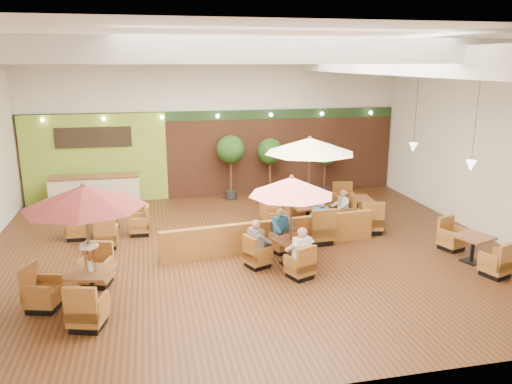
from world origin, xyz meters
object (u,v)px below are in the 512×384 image
object	(u,v)px
table_1	(289,200)
diner_2	(258,238)
booth_divider	(272,235)
service_counter	(96,192)
table_0	(83,219)
table_3	(108,223)
diner_4	(341,205)
diner_1	(282,226)
topiary_1	(270,154)
table_2	(309,168)
table_5	(356,211)
table_4	(473,249)
diner_0	(300,248)
topiary_2	(325,156)
topiary_0	(231,152)
diner_3	(320,217)

from	to	relation	value
table_1	diner_2	distance (m)	1.22
booth_divider	service_counter	bearing A→B (deg)	127.35
table_0	booth_divider	bearing A→B (deg)	42.79
table_3	diner_4	distance (m)	6.94
diner_1	topiary_1	bearing A→B (deg)	-122.52
table_2	table_5	size ratio (longest dim) A/B	1.04
table_4	diner_4	size ratio (longest dim) A/B	3.31
table_5	diner_2	world-z (taller)	diner_2
diner_0	topiary_2	bearing A→B (deg)	49.10
topiary_1	diner_2	distance (m)	6.77
diner_0	booth_divider	bearing A→B (deg)	78.87
service_counter	table_4	xyz separation A→B (m)	(9.80, -7.09, -0.24)
topiary_0	diner_4	distance (m)	5.01
table_4	topiary_0	xyz separation A→B (m)	(-5.01, 7.29, 1.44)
topiary_0	diner_2	bearing A→B (deg)	-93.62
topiary_0	diner_3	size ratio (longest dim) A/B	2.83
topiary_1	table_5	bearing A→B (deg)	-61.76
table_2	topiary_0	size ratio (longest dim) A/B	1.21
diner_0	diner_1	bearing A→B (deg)	72.97
table_4	diner_0	world-z (taller)	diner_0
topiary_0	diner_0	distance (m)	7.36
table_1	table_4	world-z (taller)	table_1
diner_3	topiary_0	bearing A→B (deg)	104.10
service_counter	diner_2	size ratio (longest dim) A/B	3.81
diner_1	table_2	bearing A→B (deg)	-150.78
table_4	table_2	bearing A→B (deg)	117.77
diner_1	booth_divider	bearing A→B (deg)	-70.32
booth_divider	topiary_2	world-z (taller)	topiary_2
service_counter	table_5	size ratio (longest dim) A/B	1.08
diner_2	table_5	bearing A→B (deg)	100.96
table_3	table_4	size ratio (longest dim) A/B	0.94
booth_divider	topiary_0	distance (m)	5.55
booth_divider	table_4	size ratio (longest dim) A/B	2.41
table_2	diner_0	distance (m)	3.63
table_1	diner_0	world-z (taller)	table_1
table_2	diner_3	bearing A→B (deg)	-92.35
table_5	diner_4	bearing A→B (deg)	-137.58
topiary_1	diner_2	xyz separation A→B (m)	(-1.89, -6.44, -0.91)
table_1	diner_3	size ratio (longest dim) A/B	2.85
table_4	table_5	bearing A→B (deg)	94.94
topiary_0	diner_1	distance (m)	5.71
service_counter	table_3	world-z (taller)	table_3
table_2	topiary_0	distance (m)	4.40
service_counter	booth_divider	world-z (taller)	service_counter
table_1	diner_2	world-z (taller)	table_1
booth_divider	diner_1	size ratio (longest dim) A/B	8.10
diner_4	topiary_2	bearing A→B (deg)	-13.93
table_3	topiary_0	world-z (taller)	topiary_0
topiary_0	booth_divider	bearing A→B (deg)	-87.45
service_counter	table_2	world-z (taller)	table_2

